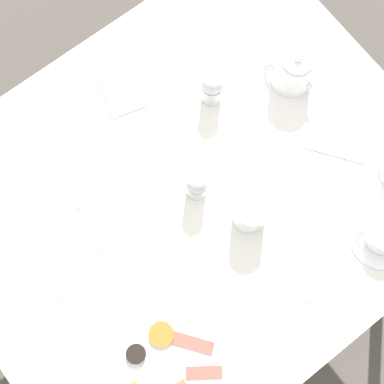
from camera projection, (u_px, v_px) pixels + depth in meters
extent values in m
plane|color=#4C4742|center=(192.00, 238.00, 2.02)|extent=(8.00, 8.00, 0.00)
cube|color=silver|center=(192.00, 195.00, 1.32)|extent=(1.00, 1.19, 0.03)
cylinder|color=brown|center=(238.00, 25.00, 1.84)|extent=(0.04, 0.04, 0.70)
cylinder|color=white|center=(168.00, 371.00, 1.21)|extent=(0.31, 0.31, 0.01)
cube|color=#B74C42|center=(204.00, 372.00, 1.20)|extent=(0.07, 0.08, 0.01)
cube|color=#B74C42|center=(191.00, 342.00, 1.21)|extent=(0.10, 0.09, 0.01)
cylinder|color=#D16023|center=(161.00, 334.00, 1.21)|extent=(0.06, 0.06, 0.01)
cylinder|color=black|center=(136.00, 354.00, 1.20)|extent=(0.04, 0.04, 0.02)
cylinder|color=white|center=(294.00, 71.00, 1.33)|extent=(0.10, 0.10, 0.10)
cylinder|color=white|center=(298.00, 61.00, 1.28)|extent=(0.07, 0.07, 0.01)
sphere|color=white|center=(299.00, 58.00, 1.27)|extent=(0.02, 0.02, 0.02)
cone|color=white|center=(313.00, 88.00, 1.31)|extent=(0.06, 0.02, 0.05)
torus|color=white|center=(278.00, 55.00, 1.34)|extent=(0.08, 0.02, 0.08)
cylinder|color=white|center=(381.00, 238.00, 1.28)|extent=(0.16, 0.16, 0.01)
torus|color=white|center=(367.00, 228.00, 1.25)|extent=(0.04, 0.03, 0.04)
cylinder|color=white|center=(251.00, 213.00, 1.24)|extent=(0.08, 0.08, 0.10)
cylinder|color=#BCBCC1|center=(212.00, 92.00, 1.34)|extent=(0.05, 0.05, 0.06)
sphere|color=#BCBCC1|center=(213.00, 84.00, 1.29)|extent=(0.05, 0.05, 0.05)
cylinder|color=#BCBCC1|center=(197.00, 188.00, 1.28)|extent=(0.05, 0.05, 0.06)
sphere|color=#BCBCC1|center=(197.00, 183.00, 1.23)|extent=(0.05, 0.05, 0.05)
cube|color=white|center=(121.00, 88.00, 1.37)|extent=(0.16, 0.13, 0.01)
cube|color=silver|center=(302.00, 264.00, 1.27)|extent=(0.16, 0.11, 0.00)
cube|color=silver|center=(92.00, 171.00, 1.32)|extent=(0.13, 0.17, 0.00)
cube|color=silver|center=(334.00, 153.00, 1.33)|extent=(0.14, 0.11, 0.00)
cube|color=silver|center=(81.00, 270.00, 1.26)|extent=(0.04, 0.17, 0.00)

